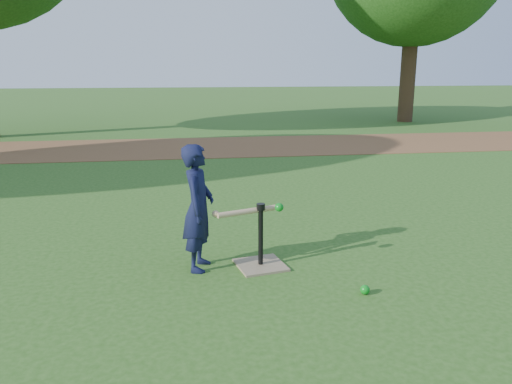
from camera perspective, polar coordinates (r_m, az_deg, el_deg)
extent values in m
plane|color=#285116|center=(4.52, 4.32, -9.89)|extent=(80.00, 80.00, 0.00)
cube|color=brown|center=(11.70, -3.70, 5.22)|extent=(24.00, 3.00, 0.01)
imported|color=black|center=(4.57, -6.61, -1.81)|extent=(0.37, 0.48, 1.17)
sphere|color=#0B7E17|center=(4.31, 12.34, -10.85)|extent=(0.08, 0.08, 0.08)
cube|color=#8C7658|center=(4.77, 0.53, -8.34)|extent=(0.51, 0.51, 0.02)
cylinder|color=black|center=(4.67, 0.54, -5.07)|extent=(0.05, 0.05, 0.55)
cylinder|color=black|center=(4.58, 0.54, -1.71)|extent=(0.08, 0.08, 0.06)
cylinder|color=tan|center=(4.56, -0.91, -2.22)|extent=(0.58, 0.24, 0.05)
sphere|color=tan|center=(4.49, -4.65, -2.52)|extent=(0.06, 0.06, 0.06)
sphere|color=#0B7E17|center=(4.54, 2.66, -1.76)|extent=(0.08, 0.08, 0.08)
cylinder|color=#382316|center=(17.66, 17.01, 13.25)|extent=(0.50, 0.50, 3.42)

